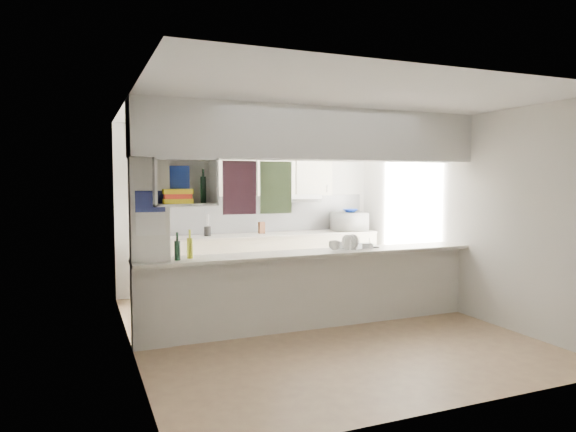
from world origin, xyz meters
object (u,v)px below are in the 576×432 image
dish_rack (352,243)px  wine_bottles (184,249)px  bowl (350,211)px  microwave (349,221)px

dish_rack → wine_bottles: 2.06m
bowl → wine_bottles: (-3.17, -2.04, -0.22)m
dish_rack → microwave: bearing=44.1°
bowl → dish_rack: 2.33m
bowl → dish_rack: (-1.11, -2.03, -0.26)m
dish_rack → wine_bottles: size_ratio=1.34×
microwave → dish_rack: size_ratio=1.33×
wine_bottles → dish_rack: bearing=0.3°
bowl → microwave: bearing=91.2°
bowl → dish_rack: size_ratio=0.55×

